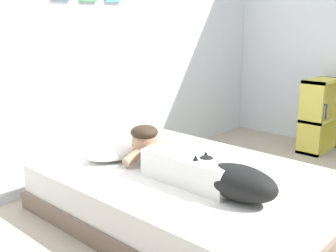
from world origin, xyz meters
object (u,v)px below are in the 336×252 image
at_px(pillow, 117,150).
at_px(coffee_cup, 168,153).
at_px(bookshelf, 318,115).
at_px(bed, 189,194).
at_px(person_lying, 182,158).
at_px(cell_phone, 193,184).
at_px(dog, 235,180).

xyz_separation_m(pillow, coffee_cup, (0.25, -0.29, -0.02)).
relative_size(coffee_cup, bookshelf, 0.17).
bearing_deg(bookshelf, bed, 179.69).
height_order(pillow, coffee_cup, pillow).
distance_m(coffee_cup, bookshelf, 1.95).
bearing_deg(bookshelf, person_lying, 179.27).
bearing_deg(cell_phone, coffee_cup, 59.21).
distance_m(person_lying, bookshelf, 2.10).
relative_size(dog, cell_phone, 4.11).
height_order(bed, bookshelf, bookshelf).
bearing_deg(cell_phone, dog, -85.61).
height_order(pillow, dog, dog).
height_order(bed, dog, dog).
bearing_deg(dog, pillow, 89.56).
xyz_separation_m(pillow, bookshelf, (2.17, -0.61, -0.00)).
xyz_separation_m(bed, pillow, (-0.14, 0.59, 0.22)).
distance_m(bed, pillow, 0.65).
bearing_deg(person_lying, cell_phone, -121.16).
bearing_deg(dog, bookshelf, 11.55).
xyz_separation_m(person_lying, dog, (-0.09, -0.47, -0.00)).
distance_m(dog, coffee_cup, 0.80).
height_order(dog, bookshelf, bookshelf).
height_order(dog, coffee_cup, dog).
distance_m(person_lying, coffee_cup, 0.34).
bearing_deg(dog, coffee_cup, 71.39).
relative_size(bed, bookshelf, 2.60).
height_order(dog, cell_phone, dog).
bearing_deg(bookshelf, coffee_cup, 170.77).
bearing_deg(cell_phone, pillow, 87.69).
xyz_separation_m(pillow, cell_phone, (-0.03, -0.76, -0.05)).
relative_size(bed, dog, 3.40).
bearing_deg(bed, dog, -107.67).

